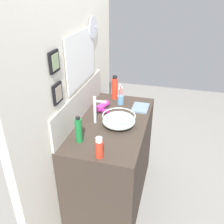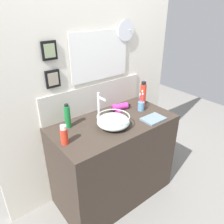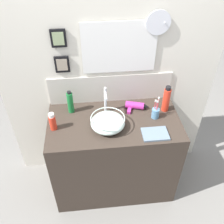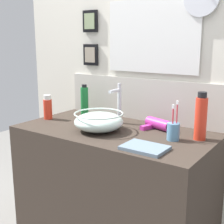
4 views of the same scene
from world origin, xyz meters
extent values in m
plane|color=gray|center=(0.00, 0.00, 0.00)|extent=(6.00, 6.00, 0.00)
cube|color=#382D26|center=(0.00, 0.00, 0.42)|extent=(1.11, 0.59, 0.85)
cube|color=silver|center=(0.00, 0.32, 1.20)|extent=(1.90, 0.06, 2.40)
cube|color=beige|center=(0.00, 0.29, 0.98)|extent=(1.08, 0.02, 0.26)
cube|color=white|center=(0.07, 0.29, 1.36)|extent=(0.54, 0.01, 0.37)
cube|color=white|center=(0.07, 0.28, 1.36)|extent=(0.60, 0.01, 0.43)
cylinder|color=silver|center=(0.36, 0.27, 1.56)|extent=(0.19, 0.01, 0.19)
cylinder|color=silver|center=(0.41, 0.29, 1.56)|extent=(0.01, 0.06, 0.01)
cube|color=black|center=(-0.39, 0.28, 1.46)|extent=(0.12, 0.02, 0.14)
cube|color=gray|center=(-0.39, 0.27, 1.46)|extent=(0.08, 0.01, 0.10)
cube|color=black|center=(-0.39, 0.28, 1.24)|extent=(0.12, 0.02, 0.14)
cube|color=gray|center=(-0.39, 0.27, 1.24)|extent=(0.08, 0.01, 0.10)
ellipsoid|color=silver|center=(-0.06, -0.07, 0.90)|extent=(0.27, 0.27, 0.10)
torus|color=silver|center=(-0.06, -0.07, 0.95)|extent=(0.27, 0.27, 0.01)
torus|color=#B2B7BC|center=(-0.06, -0.07, 0.85)|extent=(0.10, 0.10, 0.01)
cylinder|color=silver|center=(-0.06, 0.14, 0.95)|extent=(0.02, 0.02, 0.22)
cylinder|color=silver|center=(-0.06, 0.09, 1.05)|extent=(0.02, 0.10, 0.02)
cylinder|color=silver|center=(-0.06, 0.14, 1.08)|extent=(0.02, 0.02, 0.03)
cylinder|color=#B22D8C|center=(0.20, 0.15, 0.88)|extent=(0.17, 0.11, 0.06)
cone|color=black|center=(0.29, 0.12, 0.88)|extent=(0.06, 0.06, 0.05)
cube|color=#B22D8C|center=(0.15, 0.12, 0.86)|extent=(0.05, 0.09, 0.02)
cylinder|color=#598CB2|center=(0.35, 0.01, 0.89)|extent=(0.06, 0.06, 0.09)
cylinder|color=#D83F4C|center=(0.36, 0.02, 0.94)|extent=(0.01, 0.01, 0.18)
cube|color=white|center=(0.36, 0.02, 1.04)|extent=(0.01, 0.01, 0.02)
cylinder|color=#D83F4C|center=(0.34, 0.02, 0.93)|extent=(0.01, 0.01, 0.15)
cube|color=white|center=(0.34, 0.02, 1.01)|extent=(0.01, 0.01, 0.02)
cylinder|color=#D83F4C|center=(0.35, 0.00, 0.93)|extent=(0.01, 0.01, 0.16)
cube|color=white|center=(0.35, 0.00, 1.02)|extent=(0.01, 0.01, 0.02)
cylinder|color=red|center=(-0.49, -0.04, 0.91)|extent=(0.05, 0.05, 0.13)
cylinder|color=silver|center=(-0.49, -0.04, 0.99)|extent=(0.05, 0.05, 0.03)
cylinder|color=red|center=(0.46, 0.10, 0.95)|extent=(0.06, 0.06, 0.22)
cylinder|color=black|center=(0.46, 0.10, 1.08)|extent=(0.04, 0.04, 0.03)
cylinder|color=#197233|center=(-0.35, 0.16, 0.94)|extent=(0.05, 0.05, 0.19)
cylinder|color=black|center=(-0.35, 0.16, 1.05)|extent=(0.03, 0.03, 0.02)
cube|color=slate|center=(0.30, -0.19, 0.85)|extent=(0.20, 0.15, 0.02)
camera|label=1|loc=(-1.79, -0.48, 1.93)|focal=40.00mm
camera|label=2|loc=(-1.05, -1.31, 1.79)|focal=35.00mm
camera|label=3|loc=(-0.18, -1.53, 2.24)|focal=40.00mm
camera|label=4|loc=(0.96, -1.40, 1.33)|focal=50.00mm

